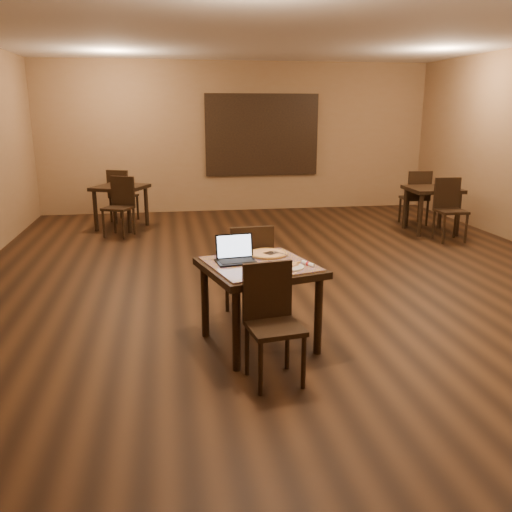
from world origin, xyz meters
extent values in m
plane|color=black|center=(0.00, 0.00, 0.00)|extent=(10.00, 10.00, 0.00)
cube|color=brown|center=(0.00, 5.00, 1.50)|extent=(8.00, 0.02, 3.00)
cube|color=silver|center=(0.00, 0.00, 3.00)|extent=(8.00, 10.00, 0.02)
cube|color=#25638B|center=(0.50, 4.97, 1.55)|extent=(2.20, 0.04, 1.50)
cube|color=black|center=(0.50, 4.95, 1.55)|extent=(2.34, 0.02, 1.64)
cylinder|color=black|center=(-0.97, -2.26, 0.35)|extent=(0.07, 0.07, 0.71)
cylinder|color=black|center=(-1.17, -1.52, 0.35)|extent=(0.07, 0.07, 0.71)
cylinder|color=black|center=(-0.23, -2.06, 0.35)|extent=(0.07, 0.07, 0.71)
cylinder|color=black|center=(-0.43, -1.32, 0.35)|extent=(0.07, 0.07, 0.71)
cube|color=black|center=(-0.70, -1.79, 0.72)|extent=(1.13, 1.13, 0.06)
cube|color=#231694|center=(-0.70, -1.79, 0.76)|extent=(1.03, 1.03, 0.02)
cylinder|color=black|center=(-0.84, -2.68, 0.21)|extent=(0.04, 0.04, 0.43)
cylinder|color=black|center=(-0.89, -2.35, 0.21)|extent=(0.04, 0.04, 0.43)
cylinder|color=black|center=(-0.50, -2.63, 0.21)|extent=(0.04, 0.04, 0.43)
cylinder|color=black|center=(-0.56, -2.30, 0.21)|extent=(0.04, 0.04, 0.43)
cube|color=black|center=(-0.70, -2.49, 0.45)|extent=(0.45, 0.45, 0.04)
cube|color=black|center=(-0.73, -2.31, 0.69)|extent=(0.40, 0.10, 0.46)
cylinder|color=black|center=(-0.53, -0.90, 0.23)|extent=(0.04, 0.04, 0.45)
cylinder|color=black|center=(-0.50, -1.26, 0.23)|extent=(0.04, 0.04, 0.45)
cylinder|color=black|center=(-0.89, -0.92, 0.23)|extent=(0.04, 0.04, 0.45)
cylinder|color=black|center=(-0.87, -1.28, 0.23)|extent=(0.04, 0.04, 0.45)
cube|color=black|center=(-0.70, -1.09, 0.48)|extent=(0.45, 0.45, 0.04)
cube|color=black|center=(-0.69, -1.28, 0.74)|extent=(0.43, 0.07, 0.49)
cube|color=black|center=(-0.90, -1.74, 0.77)|extent=(0.36, 0.28, 0.02)
cube|color=black|center=(-0.90, -1.62, 0.88)|extent=(0.34, 0.09, 0.22)
cube|color=silver|center=(-0.90, -1.63, 0.89)|extent=(0.31, 0.08, 0.19)
cylinder|color=white|center=(-0.48, -1.97, 0.77)|extent=(0.26, 0.26, 0.01)
cylinder|color=silver|center=(-0.58, -1.55, 0.77)|extent=(0.36, 0.36, 0.01)
cylinder|color=beige|center=(-0.58, -1.55, 0.78)|extent=(0.34, 0.34, 0.02)
torus|color=#B37B39|center=(-0.58, -1.55, 0.78)|extent=(0.36, 0.36, 0.02)
cube|color=silver|center=(-0.56, -1.57, 0.79)|extent=(0.23, 0.28, 0.01)
cylinder|color=white|center=(-0.30, -1.93, 0.78)|extent=(0.09, 0.15, 0.03)
cylinder|color=#AD1522|center=(-0.30, -1.93, 0.78)|extent=(0.04, 0.04, 0.04)
cylinder|color=black|center=(2.66, 2.02, 0.37)|extent=(0.07, 0.07, 0.73)
cylinder|color=black|center=(2.68, 2.68, 0.37)|extent=(0.07, 0.07, 0.73)
cylinder|color=black|center=(3.32, 1.99, 0.37)|extent=(0.07, 0.07, 0.73)
cylinder|color=black|center=(3.34, 2.65, 0.37)|extent=(0.07, 0.07, 0.73)
cube|color=black|center=(3.00, 2.34, 0.74)|extent=(0.86, 0.86, 0.06)
cylinder|color=black|center=(2.81, 1.49, 0.23)|extent=(0.04, 0.04, 0.46)
cylinder|color=black|center=(2.82, 1.86, 0.23)|extent=(0.04, 0.04, 0.46)
cylinder|color=black|center=(3.18, 1.47, 0.23)|extent=(0.04, 0.04, 0.46)
cylinder|color=black|center=(3.19, 1.84, 0.23)|extent=(0.04, 0.04, 0.46)
cube|color=black|center=(3.00, 1.67, 0.48)|extent=(0.45, 0.45, 0.04)
cube|color=black|center=(3.01, 1.86, 0.75)|extent=(0.43, 0.06, 0.49)
cylinder|color=black|center=(3.19, 3.18, 0.23)|extent=(0.04, 0.04, 0.46)
cylinder|color=black|center=(3.18, 2.81, 0.23)|extent=(0.04, 0.04, 0.46)
cylinder|color=black|center=(2.82, 3.20, 0.23)|extent=(0.04, 0.04, 0.46)
cylinder|color=black|center=(2.81, 2.83, 0.23)|extent=(0.04, 0.04, 0.46)
cube|color=black|center=(3.00, 3.00, 0.48)|extent=(0.45, 0.45, 0.04)
cube|color=black|center=(2.99, 2.81, 0.75)|extent=(0.43, 0.06, 0.49)
cylinder|color=black|center=(-2.72, 3.37, 0.36)|extent=(0.07, 0.07, 0.72)
cylinder|color=black|center=(-2.45, 3.95, 0.36)|extent=(0.07, 0.07, 0.72)
cylinder|color=black|center=(-2.13, 3.09, 0.36)|extent=(0.07, 0.07, 0.72)
cylinder|color=black|center=(-1.86, 3.68, 0.36)|extent=(0.07, 0.07, 0.72)
cube|color=black|center=(-2.29, 3.52, 0.73)|extent=(1.08, 1.08, 0.06)
cylinder|color=black|center=(-2.53, 2.78, 0.23)|extent=(0.04, 0.04, 0.46)
cylinder|color=black|center=(-2.38, 3.11, 0.23)|extent=(0.04, 0.04, 0.46)
cylinder|color=black|center=(-2.20, 2.62, 0.23)|extent=(0.04, 0.04, 0.46)
cylinder|color=black|center=(-2.05, 2.95, 0.23)|extent=(0.04, 0.04, 0.46)
cube|color=black|center=(-2.29, 2.87, 0.48)|extent=(0.56, 0.56, 0.04)
cube|color=black|center=(-2.21, 3.04, 0.74)|extent=(0.40, 0.22, 0.49)
cylinder|color=black|center=(-2.05, 4.27, 0.23)|extent=(0.04, 0.04, 0.46)
cylinder|color=black|center=(-2.20, 3.94, 0.23)|extent=(0.04, 0.04, 0.46)
cylinder|color=black|center=(-2.38, 4.42, 0.23)|extent=(0.04, 0.04, 0.46)
cylinder|color=black|center=(-2.53, 4.09, 0.23)|extent=(0.04, 0.04, 0.46)
cube|color=black|center=(-2.29, 4.18, 0.48)|extent=(0.56, 0.56, 0.04)
cube|color=black|center=(-2.37, 4.01, 0.74)|extent=(0.40, 0.22, 0.49)
camera|label=1|loc=(-1.46, -6.26, 2.06)|focal=38.00mm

